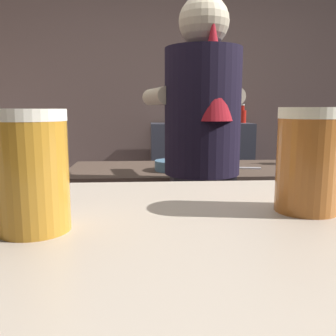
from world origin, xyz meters
The scene contains 12 objects.
wall_back centered at (0.00, 2.20, 1.35)m, with size 5.20×0.10×2.70m, color brown.
prep_counter centered at (0.35, 0.66, 0.44)m, with size 2.10×0.60×0.88m, color #49392F.
back_shelf centered at (0.26, 1.92, 0.54)m, with size 0.93×0.36×1.09m, color #313440.
bartender centered at (0.00, 0.21, 0.99)m, with size 0.48×0.54×1.70m.
knife_block centered at (0.76, 0.75, 0.99)m, with size 0.10×0.08×0.27m.
mixing_bowl centered at (-0.10, 0.58, 0.91)m, with size 0.20×0.20×0.06m, color slate.
chefs_knife centered at (0.28, 0.61, 0.88)m, with size 0.24×0.03×0.01m, color silver.
pint_glass_near centered at (-0.38, -1.04, 1.16)m, with size 0.08×0.08×0.13m.
pint_glass_far centered at (-0.05, -0.98, 1.16)m, with size 0.08×0.08×0.13m.
bottle_soy centered at (0.40, 1.90, 1.17)m, with size 0.06×0.06×0.20m.
bottle_hot_sauce centered at (0.10, 1.95, 1.16)m, with size 0.07×0.07×0.20m.
bottle_olive_oil centered at (0.66, 2.00, 1.16)m, with size 0.07×0.07×0.17m.
Camera 1 is at (-0.26, -1.43, 1.22)m, focal length 38.99 mm.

